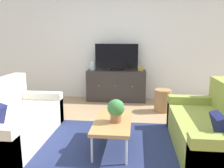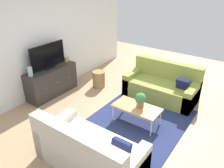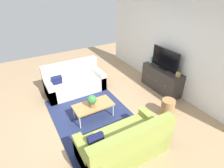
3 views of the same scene
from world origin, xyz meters
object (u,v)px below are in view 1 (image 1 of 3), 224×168
object	(u,v)px
couch_left_side	(10,123)
wicker_basket	(163,100)
glass_vase	(92,66)
potted_plant	(116,110)
mantel_clock	(141,68)
tv_console	(116,86)
couch_right_side	(215,131)
coffee_table	(113,123)
flat_screen_tv	(116,57)

from	to	relation	value
couch_left_side	wicker_basket	distance (m)	2.88
glass_vase	potted_plant	bearing A→B (deg)	-72.51
mantel_clock	tv_console	bearing A→B (deg)	-180.00
couch_right_side	glass_vase	distance (m)	3.21
coffee_table	couch_right_side	bearing A→B (deg)	1.57
flat_screen_tv	glass_vase	world-z (taller)	flat_screen_tv
glass_vase	mantel_clock	distance (m)	1.14
mantel_clock	glass_vase	bearing A→B (deg)	180.00
couch_left_side	couch_right_side	xyz separation A→B (m)	(2.88, 0.00, 0.00)
potted_plant	tv_console	size ratio (longest dim) A/B	0.23
tv_console	glass_vase	distance (m)	0.74
couch_left_side	couch_right_side	world-z (taller)	same
couch_left_side	flat_screen_tv	world-z (taller)	flat_screen_tv
mantel_clock	potted_plant	bearing A→B (deg)	-98.33
couch_right_side	wicker_basket	bearing A→B (deg)	107.30
couch_right_side	flat_screen_tv	xyz separation A→B (m)	(-1.53, 2.39, 0.74)
coffee_table	potted_plant	bearing A→B (deg)	-45.10
potted_plant	wicker_basket	distance (m)	1.94
couch_left_side	wicker_basket	xyz separation A→B (m)	(2.37, 1.65, -0.06)
couch_left_side	couch_right_side	distance (m)	2.88
couch_right_side	tv_console	size ratio (longest dim) A/B	1.27
couch_right_side	potted_plant	world-z (taller)	couch_right_side
potted_plant	coffee_table	bearing A→B (deg)	134.90
potted_plant	mantel_clock	bearing A→B (deg)	81.67
potted_plant	mantel_clock	world-z (taller)	mantel_clock
couch_left_side	coffee_table	size ratio (longest dim) A/B	1.80
tv_console	flat_screen_tv	distance (m)	0.67
couch_left_side	potted_plant	world-z (taller)	couch_left_side
couch_left_side	couch_right_side	bearing A→B (deg)	0.00
tv_console	glass_vase	world-z (taller)	glass_vase
glass_vase	mantel_clock	size ratio (longest dim) A/B	1.69
couch_right_side	coffee_table	size ratio (longest dim) A/B	1.80
potted_plant	tv_console	distance (m)	2.48
flat_screen_tv	coffee_table	bearing A→B (deg)	-86.22
glass_vase	wicker_basket	xyz separation A→B (m)	(1.58, -0.73, -0.61)
tv_console	wicker_basket	bearing A→B (deg)	-35.58
wicker_basket	couch_right_side	bearing A→B (deg)	-72.70
tv_console	couch_right_side	bearing A→B (deg)	-57.22
flat_screen_tv	glass_vase	xyz separation A→B (m)	(-0.57, -0.02, -0.20)
couch_left_side	flat_screen_tv	bearing A→B (deg)	60.59
wicker_basket	mantel_clock	bearing A→B (deg)	121.67
couch_left_side	potted_plant	distance (m)	1.58
couch_left_side	potted_plant	xyz separation A→B (m)	(1.56, -0.08, 0.28)
coffee_table	potted_plant	world-z (taller)	potted_plant
flat_screen_tv	wicker_basket	xyz separation A→B (m)	(1.02, -0.75, -0.80)
couch_left_side	glass_vase	size ratio (longest dim) A/B	7.97
flat_screen_tv	mantel_clock	bearing A→B (deg)	-2.02
couch_left_side	wicker_basket	bearing A→B (deg)	34.85
coffee_table	wicker_basket	world-z (taller)	wicker_basket
couch_left_side	tv_console	bearing A→B (deg)	60.38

